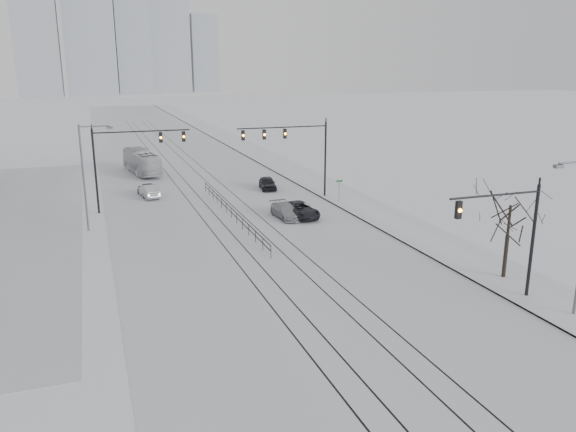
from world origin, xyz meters
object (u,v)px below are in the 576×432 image
at_px(traffic_mast_near, 512,228).
at_px(sedan_nb_far, 268,183).
at_px(bare_tree, 510,213).
at_px(sedan_nb_front, 300,210).
at_px(sedan_sb_outer, 149,191).
at_px(box_truck, 142,162).
at_px(sedan_sb_inner, 148,189).
at_px(sedan_nb_right, 286,211).

height_order(traffic_mast_near, sedan_nb_far, traffic_mast_near).
height_order(bare_tree, sedan_nb_front, bare_tree).
height_order(traffic_mast_near, sedan_sb_outer, traffic_mast_near).
bearing_deg(box_truck, sedan_sb_outer, 79.24).
height_order(sedan_sb_inner, sedan_nb_front, sedan_sb_inner).
height_order(bare_tree, sedan_sb_inner, bare_tree).
bearing_deg(sedan_nb_right, box_truck, 107.12).
distance_m(traffic_mast_near, sedan_nb_front, 22.94).
bearing_deg(sedan_nb_right, sedan_sb_inner, 125.08).
bearing_deg(sedan_nb_right, traffic_mast_near, -78.45).
bearing_deg(sedan_nb_far, sedan_nb_right, -91.11).
relative_size(sedan_sb_inner, sedan_sb_outer, 0.99).
bearing_deg(sedan_nb_far, sedan_sb_inner, -176.39).
relative_size(sedan_nb_far, box_truck, 0.38).
bearing_deg(sedan_sb_outer, sedan_nb_right, 122.81).
xyz_separation_m(sedan_sb_inner, sedan_nb_far, (13.16, -1.16, -0.01)).
relative_size(bare_tree, sedan_sb_outer, 1.44).
bearing_deg(bare_tree, sedan_sb_outer, 121.24).
bearing_deg(bare_tree, sedan_nb_right, 113.75).
height_order(sedan_nb_right, sedan_nb_far, sedan_nb_far).
height_order(sedan_nb_far, box_truck, box_truck).
distance_m(bare_tree, sedan_sb_outer, 37.66).
bearing_deg(sedan_sb_inner, bare_tree, 113.02).
distance_m(sedan_nb_right, sedan_nb_far, 12.74).
relative_size(traffic_mast_near, bare_tree, 1.15).
height_order(traffic_mast_near, sedan_sb_inner, traffic_mast_near).
height_order(sedan_nb_front, sedan_nb_far, sedan_nb_front).
xyz_separation_m(sedan_nb_right, box_truck, (-10.38, 27.34, 0.84)).
distance_m(traffic_mast_near, sedan_nb_far, 35.20).
bearing_deg(sedan_nb_right, sedan_sb_outer, 126.89).
height_order(sedan_sb_outer, box_truck, box_truck).
bearing_deg(traffic_mast_near, bare_tree, 51.24).
xyz_separation_m(bare_tree, sedan_nb_far, (-6.30, 31.77, -3.79)).
distance_m(sedan_nb_right, box_truck, 29.25).
height_order(traffic_mast_near, sedan_nb_front, traffic_mast_near).
xyz_separation_m(sedan_nb_front, box_truck, (-11.66, 27.44, 0.80)).
height_order(sedan_nb_front, sedan_nb_right, sedan_nb_front).
distance_m(sedan_sb_inner, sedan_nb_front, 18.49).
relative_size(sedan_sb_outer, sedan_nb_right, 0.94).
bearing_deg(box_truck, bare_tree, 103.62).
distance_m(sedan_sb_inner, sedan_sb_outer, 0.89).
distance_m(traffic_mast_near, sedan_nb_right, 23.35).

